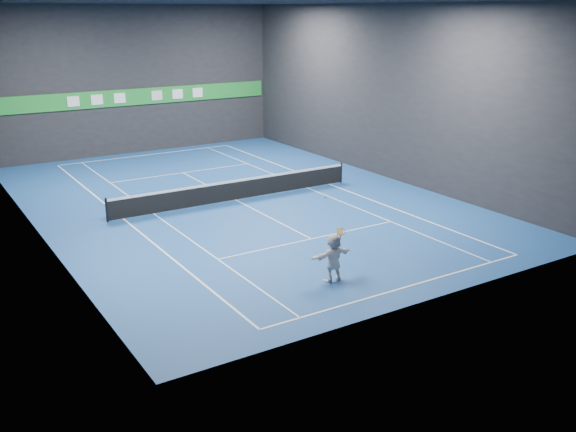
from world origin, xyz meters
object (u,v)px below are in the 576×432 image
tennis_net (236,189)px  tennis_racket (341,233)px  tennis_ball (325,197)px  player (333,257)px

tennis_net → tennis_racket: (-1.38, -10.13, 1.08)m
tennis_net → tennis_racket: bearing=-97.7°
tennis_ball → tennis_net: (2.03, 10.13, -2.42)m
player → tennis_racket: (0.31, 0.05, 0.79)m
player → tennis_net: bearing=-101.1°
tennis_racket → tennis_ball: bearing=-179.7°
player → tennis_ball: bearing=-8.9°
tennis_net → tennis_racket: tennis_racket is taller
tennis_ball → tennis_racket: tennis_ball is taller
tennis_net → tennis_ball: bearing=-101.3°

